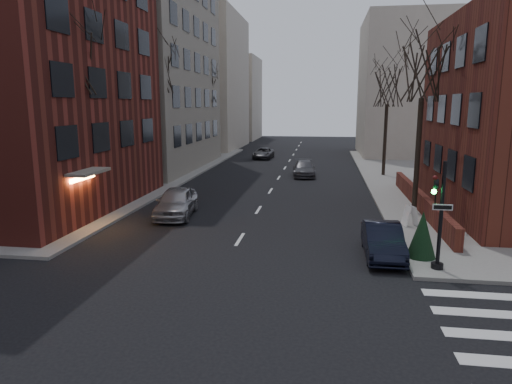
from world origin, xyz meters
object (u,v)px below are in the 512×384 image
Objects in this scene: tree_left_a at (72,56)px; tree_left_b at (158,66)px; streetlamp_far at (216,121)px; parked_sedan at (383,241)px; tree_right_a at (424,67)px; car_lane_silver at (176,202)px; traffic_signal at (439,222)px; streetlamp_near at (148,132)px; car_lane_gray at (304,169)px; tree_left_c at (206,85)px; tree_right_b at (388,86)px; evergreen_shrub at (422,234)px; sandwich_board at (410,216)px; car_lane_far at (263,153)px.

tree_left_a is 12.01m from tree_left_b.
streetlamp_far is 1.52× the size of parked_sedan.
tree_right_a reaches higher than car_lane_silver.
streetlamp_near is at bearing 141.13° from traffic_signal.
car_lane_gray is (-4.14, 20.67, -0.03)m from parked_sedan.
tree_left_b is at bearing -158.72° from car_lane_gray.
tree_right_a reaches higher than car_lane_gray.
tree_left_c is 25.64m from car_lane_silver.
tree_left_c reaches higher than car_lane_gray.
tree_right_b is 1.95× the size of car_lane_silver.
tree_left_b is 6.18m from streetlamp_near.
tree_right_a reaches higher than traffic_signal.
tree_right_b is 4.91× the size of evergreen_shrub.
tree_left_b is at bearing 155.56° from tree_right_a.
tree_left_b is 1.72× the size of streetlamp_near.
tree_left_c is 1.06× the size of tree_right_b.
streetlamp_near is 18.77m from parked_sedan.
tree_left_c is at bearing 91.91° from streetlamp_near.
sandwich_board is (0.14, 6.07, -1.25)m from traffic_signal.
car_lane_silver is (-12.21, 6.82, -1.11)m from traffic_signal.
tree_left_b is 24.09m from evergreen_shrub.
streetlamp_far is (-16.14, 33.01, 2.33)m from traffic_signal.
tree_left_b is 1.11× the size of tree_right_a.
sandwich_board is (16.27, -26.94, -3.58)m from streetlamp_far.
tree_left_b is 23.09m from parked_sedan.
streetlamp_near is 1.39× the size of car_lane_gray.
tree_left_b is at bearing 129.87° from sandwich_board.
tree_left_c is at bearing 90.00° from tree_left_b.
tree_left_c reaches higher than tree_right_b.
traffic_signal reaches higher than evergreen_shrub.
tree_left_c reaches higher than streetlamp_near.
car_lane_gray is at bearing 57.67° from tree_left_a.
parked_sedan reaches higher than car_lane_far.
tree_left_b is 13.78m from car_lane_silver.
tree_right_a is 2.15× the size of car_lane_gray.
tree_left_b reaches higher than evergreen_shrub.
car_lane_silver reaches higher than sandwich_board.
streetlamp_near is at bearing -101.47° from car_lane_far.
tree_left_a is at bearing -94.29° from streetlamp_near.
tree_left_b is 18.64m from tree_right_b.
streetlamp_near is 20.00m from streetlamp_far.
tree_left_c is at bearing -106.70° from streetlamp_far.
tree_left_c is at bearing 116.66° from parked_sedan.
traffic_signal is 0.92× the size of car_lane_far.
tree_right_b is 17.88m from car_lane_far.
car_lane_silver is 12.38m from sandwich_board.
tree_left_b is at bearing 134.54° from traffic_signal.
tree_left_c is at bearing 118.36° from traffic_signal.
car_lane_gray is (10.26, 9.16, -3.58)m from streetlamp_near.
tree_right_b is (17.60, -8.00, -0.44)m from tree_left_c.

